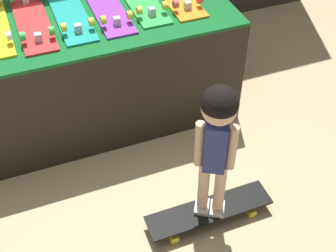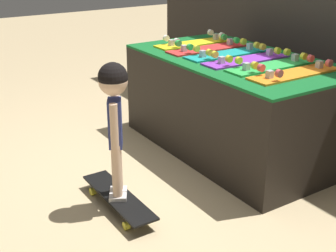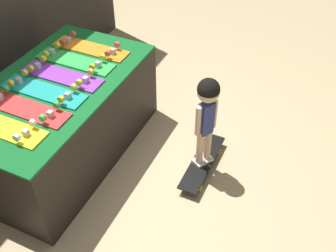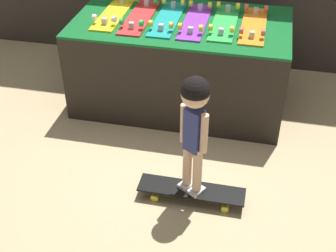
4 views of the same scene
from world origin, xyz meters
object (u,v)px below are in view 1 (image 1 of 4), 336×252
(skateboard_purple_on_rack, at_px, (106,6))
(skateboard_on_floor, at_px, (209,211))
(skateboard_red_on_rack, at_px, (32,20))
(skateboard_teal_on_rack, at_px, (70,12))
(child, at_px, (217,131))

(skateboard_purple_on_rack, height_order, skateboard_on_floor, skateboard_purple_on_rack)
(skateboard_purple_on_rack, bearing_deg, skateboard_red_on_rack, -178.93)
(skateboard_teal_on_rack, relative_size, skateboard_on_floor, 0.98)
(skateboard_teal_on_rack, distance_m, skateboard_purple_on_rack, 0.24)
(skateboard_teal_on_rack, bearing_deg, skateboard_purple_on_rack, -1.13)
(child, bearing_deg, skateboard_red_on_rack, 149.04)
(skateboard_red_on_rack, distance_m, skateboard_teal_on_rack, 0.24)
(skateboard_purple_on_rack, relative_size, child, 0.82)
(skateboard_teal_on_rack, distance_m, skateboard_on_floor, 1.50)
(skateboard_teal_on_rack, height_order, skateboard_purple_on_rack, same)
(skateboard_red_on_rack, relative_size, skateboard_purple_on_rack, 1.00)
(skateboard_red_on_rack, relative_size, skateboard_on_floor, 0.98)
(skateboard_red_on_rack, bearing_deg, child, -61.02)
(skateboard_red_on_rack, xyz_separation_m, child, (0.68, -1.22, -0.08))
(skateboard_red_on_rack, relative_size, skateboard_teal_on_rack, 1.00)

